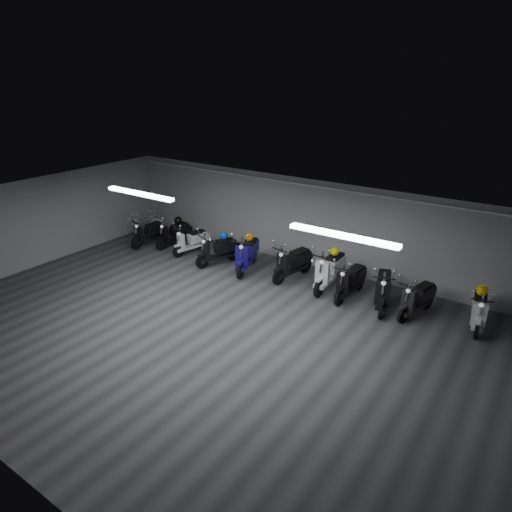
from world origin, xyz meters
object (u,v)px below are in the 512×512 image
Objects in this scene: scooter_1 at (173,230)px; scooter_2 at (191,237)px; scooter_4 at (247,249)px; helmet_2 at (482,290)px; scooter_5 at (293,258)px; bicycle at (141,218)px; helmet_4 at (178,220)px; helmet_3 at (335,251)px; scooter_6 at (330,264)px; scooter_9 at (418,294)px; scooter_3 at (218,246)px; helmet_0 at (250,237)px; scooter_8 at (384,284)px; scooter_7 at (351,276)px; scooter_10 at (480,305)px; scooter_0 at (148,229)px; helmet_1 at (224,236)px.

scooter_1 is 0.99m from scooter_2.
scooter_4 reaches higher than helmet_2.
scooter_5 is at bearing 8.16° from scooter_1.
helmet_4 is (1.93, 0.02, 0.25)m from bicycle.
scooter_5 is 1.29m from helmet_3.
scooter_6 is 7.41× the size of helmet_3.
scooter_9 is at bearing -2.58° from helmet_4.
scooter_3 reaches higher than helmet_0.
scooter_2 is 0.82× the size of scooter_6.
scooter_9 is at bearing -14.65° from scooter_8.
helmet_3 is at bearing 18.19° from scooter_2.
scooter_7 is 6.20× the size of helmet_2.
scooter_8 is at bearing -10.48° from scooter_6.
helmet_2 is (3.20, 0.51, 0.25)m from scooter_7.
scooter_7 is at bearing 175.74° from scooter_10.
bicycle is 1.95m from helmet_4.
scooter_1 reaches higher than helmet_0.
scooter_0 is at bearing -177.19° from scooter_6.
scooter_10 is 4.01m from helmet_3.
scooter_6 reaches higher than scooter_8.
scooter_4 is 0.98× the size of scooter_6.
scooter_7 is 3.25m from helmet_2.
scooter_2 is 9.05m from helmet_2.
helmet_2 is at bearing 15.69° from scooter_2.
scooter_4 is 0.40m from helmet_0.
scooter_5 is at bearing 8.34° from scooter_0.
helmet_1 is (4.33, -0.38, 0.27)m from bicycle.
helmet_0 is 6.72m from helmet_2.
scooter_10 is (3.98, 0.05, -0.12)m from scooter_6.
scooter_4 is 0.94× the size of bicycle.
scooter_3 reaches higher than helmet_3.
scooter_8 is (4.37, 0.05, -0.03)m from scooter_4.
helmet_2 is 9.97m from helmet_4.
helmet_1 is at bearing -114.29° from bicycle.
scooter_9 is at bearing 6.98° from scooter_1.
helmet_0 is at bearing -4.01° from helmet_4.
scooter_8 is 0.88m from scooter_9.
helmet_1 is 0.98× the size of helmet_3.
helmet_1 reaches higher than helmet_2.
helmet_4 is at bearing 170.31° from helmet_1.
scooter_2 reaches higher than helmet_3.
scooter_7 reaches higher than scooter_1.
scooter_4 is at bearing 10.56° from scooter_2.
scooter_7 is 6.59× the size of helmet_0.
scooter_5 is at bearing -110.86° from bicycle.
bicycle reaches higher than scooter_9.
scooter_4 is at bearing -174.64° from scooter_6.
helmet_2 is (5.14, 0.33, 0.23)m from scooter_5.
helmet_0 reaches higher than helmet_2.
scooter_4 is at bearing -164.51° from scooter_9.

